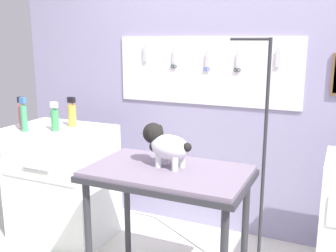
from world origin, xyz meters
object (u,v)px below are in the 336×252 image
object	(u,v)px
grooming_arm	(261,180)
grooming_table	(168,184)
dog	(165,144)
counter_left	(63,182)
conditioner_bottle	(55,119)

from	to	relation	value
grooming_arm	grooming_table	bearing A→B (deg)	-147.71
grooming_table	grooming_arm	bearing A→B (deg)	32.29
grooming_arm	dog	xyz separation A→B (m)	(-0.54, -0.28, 0.24)
grooming_table	counter_left	xyz separation A→B (m)	(-1.14, 0.38, -0.30)
grooming_table	conditioner_bottle	distance (m)	1.15
dog	conditioner_bottle	distance (m)	1.07
dog	conditioner_bottle	bearing A→B (deg)	167.21
counter_left	conditioner_bottle	bearing A→B (deg)	-62.69
grooming_arm	conditioner_bottle	distance (m)	1.61
grooming_table	conditioner_bottle	size ratio (longest dim) A/B	4.34
grooming_arm	conditioner_bottle	world-z (taller)	grooming_arm
grooming_table	dog	bearing A→B (deg)	133.61
grooming_table	grooming_arm	size ratio (longest dim) A/B	0.60
grooming_table	counter_left	size ratio (longest dim) A/B	1.05
conditioner_bottle	grooming_table	bearing A→B (deg)	-14.36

